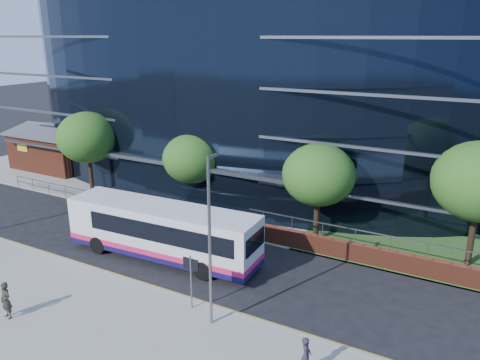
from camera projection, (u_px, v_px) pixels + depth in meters
The scene contains 18 objects.
ground at pixel (142, 275), 26.38m from camera, with size 200.00×200.00×0.00m, color black.
pavement_near at pixel (73, 318), 22.18m from camera, with size 80.00×8.00×0.15m, color gray.
kerb at pixel (130, 281), 25.52m from camera, with size 80.00×0.25×0.16m, color gray.
yellow_line_outer at pixel (133, 281), 25.71m from camera, with size 80.00×0.08×0.01m, color gold.
yellow_line_inner at pixel (135, 280), 25.84m from camera, with size 80.00×0.08×0.01m, color gold.
far_forecourt at pixel (173, 199), 38.33m from camera, with size 50.00×8.00×0.10m, color gray.
glass_office at pixel (251, 91), 43.28m from camera, with size 44.00×23.10×16.00m.
brick_pavilion at pixel (59, 149), 47.22m from camera, with size 8.60×6.66×4.40m.
guard_railings at pixel (120, 201), 35.68m from camera, with size 24.00×0.05×1.10m.
street_sign at pixel (191, 271), 22.34m from camera, with size 0.85×0.09×2.80m.
tree_far_a at pixel (87, 138), 38.45m from camera, with size 4.95×4.95×6.98m.
tree_far_b at pixel (192, 159), 34.46m from camera, with size 4.29×4.29×6.05m.
tree_far_c at pixel (319, 175), 29.34m from camera, with size 4.62×4.62×6.51m.
tree_far_d at pixel (480, 182), 25.84m from camera, with size 5.28×5.28×7.44m.
streetlight_east at pixel (210, 238), 20.48m from camera, with size 0.15×0.77×8.00m.
city_bus at pixel (164, 231), 27.85m from camera, with size 12.31×3.40×3.30m.
pedestrian at pixel (306, 356), 18.24m from camera, with size 0.60×0.39×1.64m, color #282132.
pedestrian_b at pixel (6, 300), 21.87m from camera, with size 0.66×0.44×1.82m, color #302C21.
Camera 1 is at (16.22, -18.01, 12.95)m, focal length 35.00 mm.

